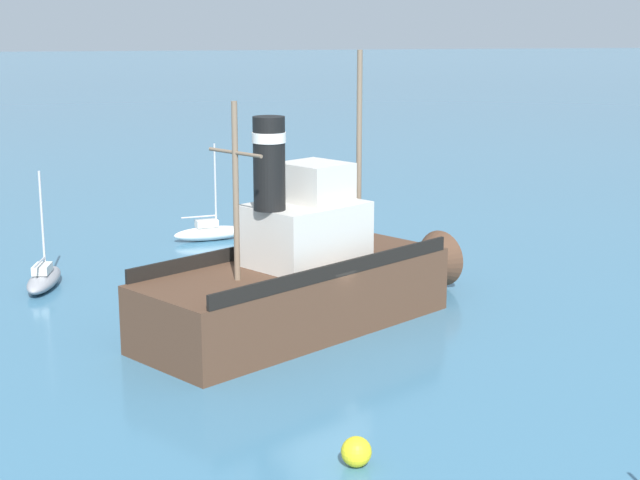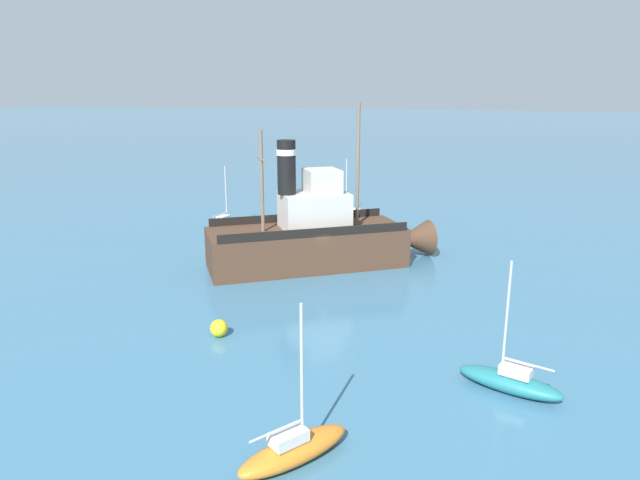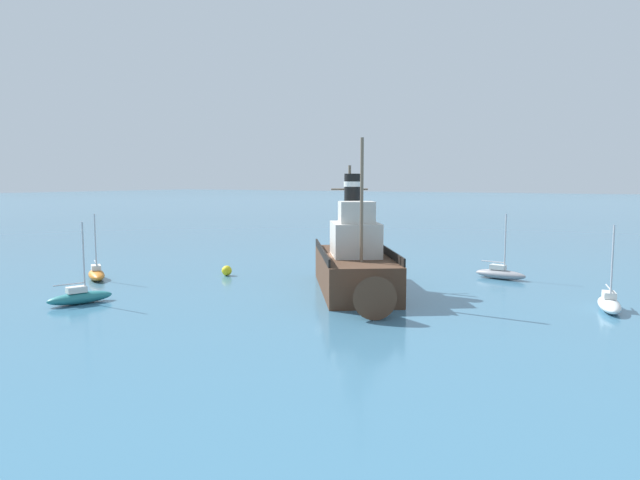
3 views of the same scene
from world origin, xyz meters
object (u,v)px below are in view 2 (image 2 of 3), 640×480
at_px(old_tugboat, 316,237).
at_px(mooring_buoy, 219,328).
at_px(sailboat_grey, 225,223).
at_px(sailboat_white, 343,210).
at_px(sailboat_orange, 294,448).
at_px(sailboat_teal, 510,381).

height_order(old_tugboat, mooring_buoy, old_tugboat).
bearing_deg(sailboat_grey, old_tugboat, 54.88).
xyz_separation_m(sailboat_grey, sailboat_white, (-7.82, 7.47, 0.00)).
relative_size(sailboat_grey, mooring_buoy, 6.26).
distance_m(sailboat_orange, sailboat_white, 34.57).
relative_size(sailboat_orange, sailboat_grey, 1.00).
relative_size(sailboat_teal, sailboat_white, 1.00).
height_order(old_tugboat, sailboat_white, old_tugboat).
distance_m(old_tugboat, sailboat_orange, 19.62).
distance_m(sailboat_teal, sailboat_orange, 8.66).
bearing_deg(sailboat_white, sailboat_orange, 13.61).
height_order(sailboat_teal, sailboat_white, same).
xyz_separation_m(sailboat_teal, sailboat_white, (-27.36, -14.15, 0.00)).
xyz_separation_m(sailboat_teal, mooring_buoy, (-0.99, -12.31, -0.04)).
xyz_separation_m(old_tugboat, sailboat_grey, (-7.03, -10.00, -1.40)).
height_order(sailboat_orange, sailboat_white, same).
bearing_deg(mooring_buoy, sailboat_teal, 85.40).
relative_size(old_tugboat, mooring_buoy, 17.56).
bearing_deg(mooring_buoy, sailboat_grey, -153.35).
bearing_deg(sailboat_grey, sailboat_orange, 31.19).
bearing_deg(old_tugboat, sailboat_white, -170.33).
xyz_separation_m(sailboat_orange, sailboat_white, (-33.59, -8.14, 0.00)).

